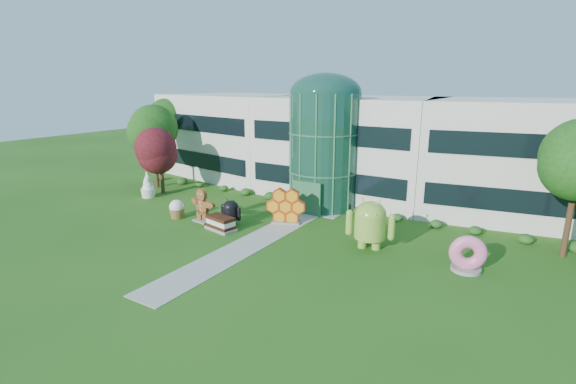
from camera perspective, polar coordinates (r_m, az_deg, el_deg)
The scene contains 14 objects.
ground at distance 27.76m, azimuth -6.68°, elevation -7.88°, with size 140.00×140.00×0.00m, color #215114.
building at distance 41.65m, azimuth 8.75°, elevation 6.31°, with size 46.00×15.00×9.30m, color beige, non-canonical shape.
atrium at distance 36.23m, azimuth 4.98°, elevation 5.58°, with size 6.00×6.00×9.80m, color #194738.
walkway at distance 29.22m, azimuth -4.24°, elevation -6.59°, with size 2.40×20.00×0.04m, color #9E9E93.
tree_red at distance 42.57m, azimuth -16.99°, elevation 3.76°, with size 4.00×4.00×6.00m, color #3F0C14, non-canonical shape.
trees_backdrop at distance 37.23m, azimuth 5.66°, elevation 4.72°, with size 52.00×8.00×8.40m, color #1E4110, non-canonical shape.
android_green at distance 27.71m, azimuth 11.19°, elevation -3.94°, with size 3.33×2.22×3.77m, color #84B038, non-canonical shape.
android_black at distance 32.29m, azimuth -7.84°, elevation -2.52°, with size 1.98×1.33×2.25m, color black, non-canonical shape.
donut at distance 26.43m, azimuth 23.35°, elevation -7.64°, with size 2.13×1.02×2.21m, color #E75899, non-canonical shape.
gingerbread at distance 33.32m, azimuth -11.63°, elevation -1.74°, with size 2.93×1.13×2.70m, color brown, non-canonical shape.
ice_cream_sandwich at distance 31.34m, azimuth -9.18°, elevation -4.23°, with size 2.44×1.22×1.09m, color black, non-canonical shape.
honeycomb at distance 32.23m, azimuth -0.29°, elevation -2.15°, with size 3.22×1.15×2.53m, color orange, non-canonical shape.
froyo at distance 41.82m, azimuth -18.65°, elevation 1.01°, with size 1.48×1.48×2.53m, color white, non-canonical shape.
cupcake at distance 34.81m, azimuth -14.96°, elevation -2.24°, with size 1.28×1.28×1.53m, color white, non-canonical shape.
Camera 1 is at (16.15, -19.93, 10.62)m, focal length 26.00 mm.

